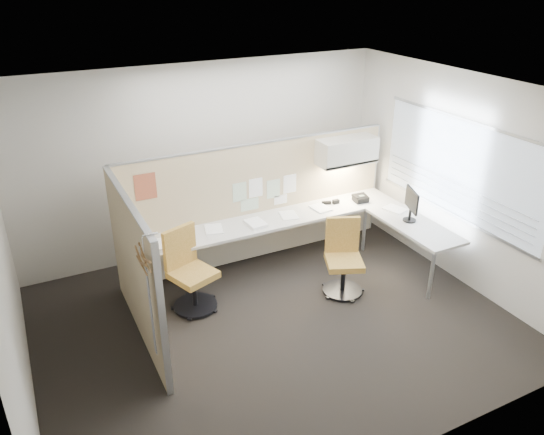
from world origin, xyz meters
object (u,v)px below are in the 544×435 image
desk (297,227)px  chair_right (343,259)px  phone (360,198)px  monitor (411,203)px  chair_left (189,272)px

desk → chair_right: bearing=-76.5°
chair_right → phone: 1.38m
chair_right → monitor: size_ratio=2.14×
desk → monitor: monitor is taller
chair_right → phone: bearing=69.4°
chair_right → monitor: (1.16, 0.10, 0.54)m
desk → monitor: 1.62m
chair_left → phone: size_ratio=4.73×
chair_left → desk: bearing=-9.4°
monitor → phone: bearing=35.3°
chair_left → monitor: bearing=-28.5°
chair_right → phone: chair_right is taller
monitor → chair_left: bearing=102.5°
monitor → phone: monitor is taller
chair_right → monitor: bearing=28.5°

